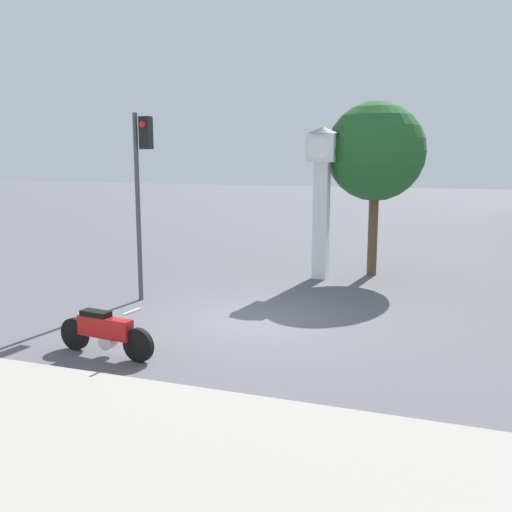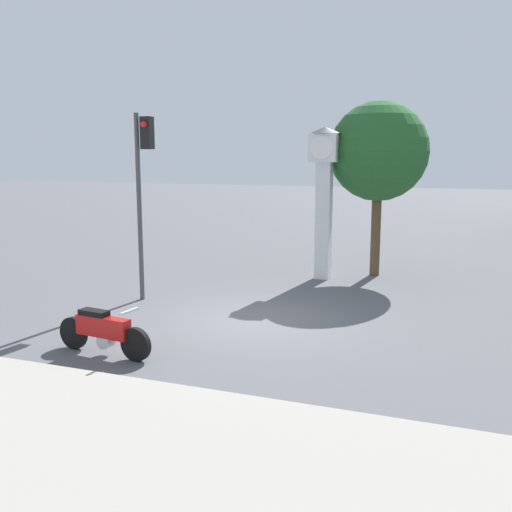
{
  "view_description": "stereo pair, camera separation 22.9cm",
  "coord_description": "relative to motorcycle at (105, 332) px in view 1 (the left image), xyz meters",
  "views": [
    {
      "loc": [
        4.21,
        -11.93,
        3.71
      ],
      "look_at": [
        -0.21,
        0.59,
        1.4
      ],
      "focal_mm": 40.0,
      "sensor_mm": 36.0,
      "label": 1
    },
    {
      "loc": [
        4.43,
        -11.85,
        3.71
      ],
      "look_at": [
        -0.21,
        0.59,
        1.4
      ],
      "focal_mm": 40.0,
      "sensor_mm": 36.0,
      "label": 2
    }
  ],
  "objects": [
    {
      "name": "motorcycle",
      "position": [
        0.0,
        0.0,
        0.0
      ],
      "size": [
        2.16,
        0.5,
        0.96
      ],
      "rotation": [
        0.0,
        0.0,
        -0.12
      ],
      "color": "black",
      "rests_on": "ground_plane"
    },
    {
      "name": "ground_plane",
      "position": [
        1.91,
        3.15,
        -0.46
      ],
      "size": [
        120.0,
        120.0,
        0.0
      ],
      "primitive_type": "plane",
      "color": "#56565B"
    },
    {
      "name": "clock_tower",
      "position": [
        2.22,
        8.23,
        2.57
      ],
      "size": [
        1.0,
        1.0,
        4.59
      ],
      "color": "white",
      "rests_on": "ground_plane"
    },
    {
      "name": "sidewalk_strip",
      "position": [
        1.91,
        -4.0,
        -0.41
      ],
      "size": [
        36.0,
        6.0,
        0.1
      ],
      "color": "#9E998E",
      "rests_on": "ground_plane"
    },
    {
      "name": "traffic_light",
      "position": [
        -1.46,
        3.97,
        2.81
      ],
      "size": [
        0.5,
        0.35,
        4.8
      ],
      "color": "#47474C",
      "rests_on": "ground_plane"
    },
    {
      "name": "street_tree",
      "position": [
        3.66,
        9.24,
        3.4
      ],
      "size": [
        3.04,
        3.04,
        5.4
      ],
      "color": "brown",
      "rests_on": "ground_plane"
    }
  ]
}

